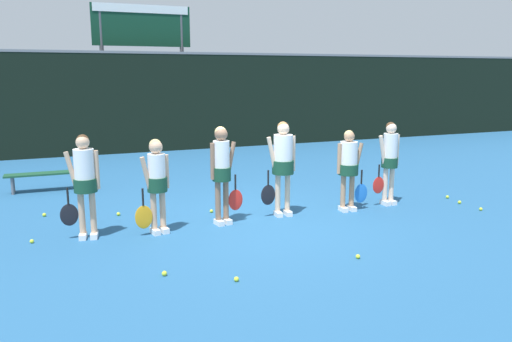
% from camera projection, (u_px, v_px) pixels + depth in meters
% --- Properties ---
extents(ground_plane, '(140.00, 140.00, 0.00)m').
position_uv_depth(ground_plane, '(258.00, 219.00, 9.29)').
color(ground_plane, '#235684').
extents(fence_windscreen, '(60.00, 0.08, 3.38)m').
position_uv_depth(fence_windscreen, '(160.00, 102.00, 16.98)').
color(fence_windscreen, black).
rests_on(fence_windscreen, ground_plane).
extents(scoreboard, '(3.38, 0.15, 4.97)m').
position_uv_depth(scoreboard, '(142.00, 38.00, 17.33)').
color(scoreboard, '#515156').
rests_on(scoreboard, ground_plane).
extents(bench_courtside, '(1.93, 0.38, 0.43)m').
position_uv_depth(bench_courtside, '(50.00, 175.00, 11.49)').
color(bench_courtside, '#19472D').
rests_on(bench_courtside, ground_plane).
extents(player_0, '(0.65, 0.37, 1.72)m').
position_uv_depth(player_0, '(85.00, 178.00, 8.06)').
color(player_0, tan).
rests_on(player_0, ground_plane).
extents(player_1, '(0.61, 0.34, 1.61)m').
position_uv_depth(player_1, '(157.00, 179.00, 8.33)').
color(player_1, tan).
rests_on(player_1, ground_plane).
extents(player_2, '(0.61, 0.33, 1.77)m').
position_uv_depth(player_2, '(222.00, 167.00, 8.82)').
color(player_2, '#8C664C').
rests_on(player_2, ground_plane).
extents(player_3, '(0.69, 0.41, 1.80)m').
position_uv_depth(player_3, '(283.00, 160.00, 9.35)').
color(player_3, beige).
rests_on(player_3, ground_plane).
extents(player_4, '(0.67, 0.39, 1.60)m').
position_uv_depth(player_4, '(349.00, 164.00, 9.71)').
color(player_4, tan).
rests_on(player_4, ground_plane).
extents(player_5, '(0.61, 0.33, 1.71)m').
position_uv_depth(player_5, '(390.00, 157.00, 10.16)').
color(player_5, beige).
rests_on(player_5, ground_plane).
extents(tennis_ball_0, '(0.07, 0.07, 0.07)m').
position_uv_depth(tennis_ball_0, '(379.00, 191.00, 11.32)').
color(tennis_ball_0, '#CCE033').
rests_on(tennis_ball_0, ground_plane).
extents(tennis_ball_1, '(0.07, 0.07, 0.07)m').
position_uv_depth(tennis_ball_1, '(459.00, 202.00, 10.38)').
color(tennis_ball_1, '#CCE033').
rests_on(tennis_ball_1, ground_plane).
extents(tennis_ball_2, '(0.07, 0.07, 0.07)m').
position_uv_depth(tennis_ball_2, '(447.00, 197.00, 10.83)').
color(tennis_ball_2, '#CCE033').
rests_on(tennis_ball_2, ground_plane).
extents(tennis_ball_3, '(0.07, 0.07, 0.07)m').
position_uv_depth(tennis_ball_3, '(118.00, 214.00, 9.52)').
color(tennis_ball_3, '#CCE033').
rests_on(tennis_ball_3, ground_plane).
extents(tennis_ball_4, '(0.06, 0.06, 0.06)m').
position_uv_depth(tennis_ball_4, '(32.00, 241.00, 7.99)').
color(tennis_ball_4, '#CCE033').
rests_on(tennis_ball_4, ground_plane).
extents(tennis_ball_5, '(0.06, 0.06, 0.06)m').
position_uv_depth(tennis_ball_5, '(211.00, 211.00, 9.73)').
color(tennis_ball_5, '#CCE033').
rests_on(tennis_ball_5, ground_plane).
extents(tennis_ball_6, '(0.07, 0.07, 0.07)m').
position_uv_depth(tennis_ball_6, '(236.00, 279.00, 6.53)').
color(tennis_ball_6, '#CCE033').
rests_on(tennis_ball_6, ground_plane).
extents(tennis_ball_7, '(0.06, 0.06, 0.06)m').
position_uv_depth(tennis_ball_7, '(481.00, 209.00, 9.87)').
color(tennis_ball_7, '#CCE033').
rests_on(tennis_ball_7, ground_plane).
extents(tennis_ball_8, '(0.07, 0.07, 0.07)m').
position_uv_depth(tennis_ball_8, '(164.00, 273.00, 6.71)').
color(tennis_ball_8, '#CCE033').
rests_on(tennis_ball_8, ground_plane).
extents(tennis_ball_9, '(0.07, 0.07, 0.07)m').
position_uv_depth(tennis_ball_9, '(44.00, 215.00, 9.47)').
color(tennis_ball_9, '#CCE033').
rests_on(tennis_ball_9, ground_plane).
extents(tennis_ball_10, '(0.07, 0.07, 0.07)m').
position_uv_depth(tennis_ball_10, '(358.00, 256.00, 7.33)').
color(tennis_ball_10, '#CCE033').
rests_on(tennis_ball_10, ground_plane).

